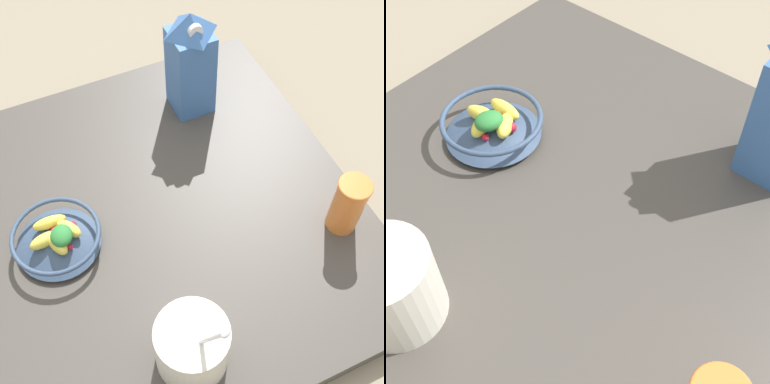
% 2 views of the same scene
% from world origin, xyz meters
% --- Properties ---
extents(ground_plane, '(6.00, 6.00, 0.00)m').
position_xyz_m(ground_plane, '(0.00, 0.00, 0.00)').
color(ground_plane, gray).
extents(countertop, '(0.93, 0.93, 0.05)m').
position_xyz_m(countertop, '(0.00, 0.00, 0.02)').
color(countertop, '#47423D').
rests_on(countertop, ground_plane).
extents(fruit_bowl, '(0.19, 0.19, 0.07)m').
position_xyz_m(fruit_bowl, '(-0.20, 0.01, 0.08)').
color(fruit_bowl, '#384C6B').
rests_on(fruit_bowl, countertop).
extents(milk_carton, '(0.10, 0.10, 0.28)m').
position_xyz_m(milk_carton, '(0.23, 0.28, 0.19)').
color(milk_carton, '#3D6BB2').
rests_on(milk_carton, countertop).
extents(yogurt_tub, '(0.14, 0.14, 0.27)m').
position_xyz_m(yogurt_tub, '(-0.04, -0.32, 0.12)').
color(yogurt_tub, silver).
rests_on(yogurt_tub, countertop).
extents(drinking_cup, '(0.07, 0.07, 0.14)m').
position_xyz_m(drinking_cup, '(0.38, -0.19, 0.12)').
color(drinking_cup, orange).
rests_on(drinking_cup, countertop).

